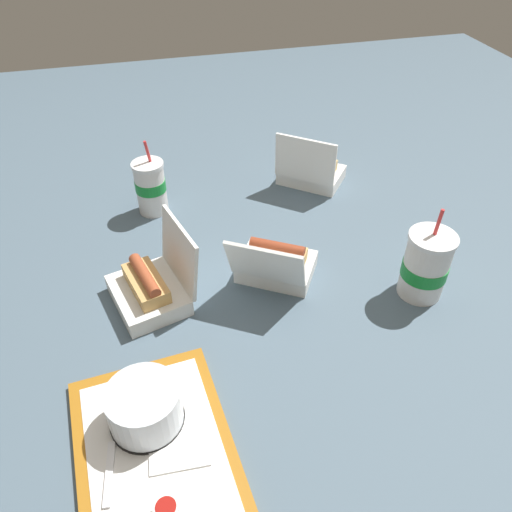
% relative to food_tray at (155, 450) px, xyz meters
% --- Properties ---
extents(ground_plane, '(3.20, 3.20, 0.00)m').
position_rel_food_tray_xyz_m(ground_plane, '(0.39, -0.25, -0.01)').
color(ground_plane, '#4C6070').
extents(food_tray, '(0.39, 0.29, 0.01)m').
position_rel_food_tray_xyz_m(food_tray, '(0.00, 0.00, 0.00)').
color(food_tray, '#A56619').
rests_on(food_tray, ground_plane).
extents(cake_container, '(0.13, 0.13, 0.08)m').
position_rel_food_tray_xyz_m(cake_container, '(0.06, 0.01, 0.05)').
color(cake_container, black).
rests_on(cake_container, food_tray).
extents(ketchup_cup, '(0.04, 0.04, 0.02)m').
position_rel_food_tray_xyz_m(ketchup_cup, '(-0.11, -0.01, 0.02)').
color(ketchup_cup, white).
rests_on(ketchup_cup, food_tray).
extents(napkin_stack, '(0.11, 0.11, 0.00)m').
position_rel_food_tray_xyz_m(napkin_stack, '(-0.00, -0.04, 0.01)').
color(napkin_stack, white).
rests_on(napkin_stack, food_tray).
extents(plastic_fork, '(0.11, 0.02, 0.00)m').
position_rel_food_tray_xyz_m(plastic_fork, '(-0.03, 0.08, 0.01)').
color(plastic_fork, white).
rests_on(plastic_fork, food_tray).
extents(clamshell_hotdog_front, '(0.25, 0.24, 0.16)m').
position_rel_food_tray_xyz_m(clamshell_hotdog_front, '(0.38, -0.32, 0.03)').
color(clamshell_hotdog_front, white).
rests_on(clamshell_hotdog_front, ground_plane).
extents(clamshell_hotdog_center, '(0.21, 0.21, 0.18)m').
position_rel_food_tray_xyz_m(clamshell_hotdog_center, '(0.37, -0.03, 0.04)').
color(clamshell_hotdog_center, white).
rests_on(clamshell_hotdog_center, ground_plane).
extents(clamshell_hotdog_left, '(0.22, 0.23, 0.17)m').
position_rel_food_tray_xyz_m(clamshell_hotdog_left, '(0.76, -0.55, 0.03)').
color(clamshell_hotdog_left, white).
rests_on(clamshell_hotdog_left, ground_plane).
extents(soda_cup_corner, '(0.10, 0.10, 0.22)m').
position_rel_food_tray_xyz_m(soda_cup_corner, '(0.24, -0.63, 0.07)').
color(soda_cup_corner, white).
rests_on(soda_cup_corner, ground_plane).
extents(soda_cup_left, '(0.09, 0.09, 0.21)m').
position_rel_food_tray_xyz_m(soda_cup_left, '(0.73, -0.07, 0.07)').
color(soda_cup_left, white).
rests_on(soda_cup_left, ground_plane).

